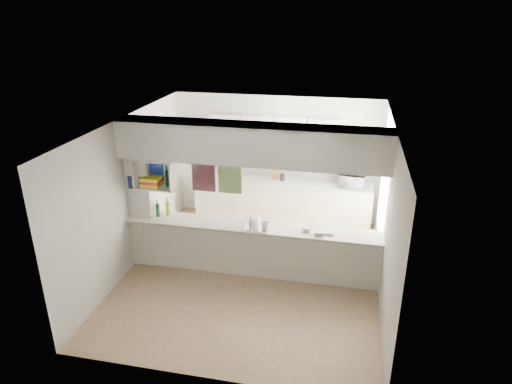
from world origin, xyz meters
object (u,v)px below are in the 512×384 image
(bowl, at_px, (351,172))
(wine_bottles, at_px, (163,209))
(dish_rack, at_px, (257,223))
(microwave, at_px, (352,181))

(bowl, height_order, wine_bottles, bowl)
(dish_rack, xyz_separation_m, wine_bottles, (-1.65, 0.12, 0.03))
(microwave, distance_m, wine_bottles, 3.71)
(microwave, distance_m, dish_rack, 2.58)
(bowl, xyz_separation_m, dish_rack, (-1.43, -2.16, -0.21))
(bowl, height_order, dish_rack, bowl)
(dish_rack, height_order, wine_bottles, wine_bottles)
(microwave, height_order, wine_bottles, wine_bottles)
(microwave, bearing_deg, bowl, -35.35)
(microwave, height_order, dish_rack, microwave)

